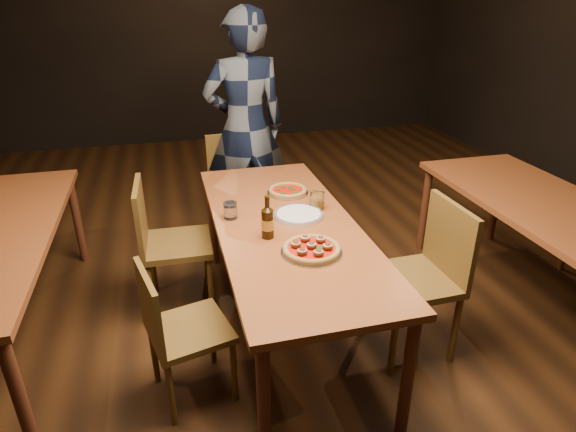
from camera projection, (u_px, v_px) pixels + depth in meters
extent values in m
plane|color=black|center=(286.00, 327.00, 3.12)|extent=(9.00, 9.00, 0.00)
plane|color=black|center=(202.00, 29.00, 6.42)|extent=(7.00, 0.00, 7.00)
cube|color=brown|center=(286.00, 226.00, 2.81)|extent=(0.80, 2.00, 0.04)
cylinder|color=#552818|center=(264.00, 408.00, 2.07)|extent=(0.06, 0.06, 0.71)
cylinder|color=#552818|center=(213.00, 222.00, 3.71)|extent=(0.06, 0.06, 0.71)
cylinder|color=#552818|center=(408.00, 378.00, 2.22)|extent=(0.06, 0.06, 0.71)
cylinder|color=#552818|center=(298.00, 213.00, 3.87)|extent=(0.06, 0.06, 0.71)
cylinder|color=#552818|center=(21.00, 402.00, 2.10)|extent=(0.06, 0.06, 0.71)
cylinder|color=#552818|center=(77.00, 220.00, 3.74)|extent=(0.06, 0.06, 0.71)
cube|color=brown|center=(555.00, 210.00, 3.02)|extent=(0.80, 2.00, 0.04)
cylinder|color=#552818|center=(425.00, 210.00, 3.93)|extent=(0.06, 0.06, 0.71)
cylinder|color=#552818|center=(497.00, 201.00, 4.08)|extent=(0.06, 0.06, 0.71)
cylinder|color=#B7B7BF|center=(311.00, 252.00, 2.49)|extent=(0.32, 0.32, 0.01)
cylinder|color=#B09049|center=(312.00, 250.00, 2.48)|extent=(0.30, 0.30, 0.02)
torus|color=#B09049|center=(312.00, 249.00, 2.48)|extent=(0.30, 0.30, 0.03)
cylinder|color=#981908|center=(312.00, 248.00, 2.48)|extent=(0.24, 0.24, 0.00)
cylinder|color=#B7B7BF|center=(288.00, 193.00, 3.21)|extent=(0.27, 0.27, 0.01)
cylinder|color=#B09049|center=(288.00, 191.00, 3.21)|extent=(0.25, 0.25, 0.02)
torus|color=#B09049|center=(288.00, 190.00, 3.20)|extent=(0.26, 0.26, 0.03)
cylinder|color=#981908|center=(288.00, 190.00, 3.20)|extent=(0.19, 0.19, 0.00)
cylinder|color=white|center=(299.00, 215.00, 2.87)|extent=(0.28, 0.28, 0.03)
cylinder|color=black|center=(268.00, 224.00, 2.61)|extent=(0.07, 0.07, 0.16)
cylinder|color=black|center=(267.00, 204.00, 2.55)|extent=(0.03, 0.03, 0.08)
cylinder|color=gold|center=(268.00, 224.00, 2.61)|extent=(0.07, 0.07, 0.06)
cylinder|color=white|center=(230.00, 210.00, 2.84)|extent=(0.08, 0.08, 0.10)
cylinder|color=#A46712|center=(317.00, 200.00, 2.96)|extent=(0.09, 0.09, 0.11)
imported|color=black|center=(245.00, 128.00, 4.00)|extent=(0.72, 0.51, 1.89)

